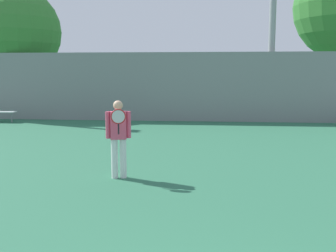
% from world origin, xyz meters
% --- Properties ---
extents(tennis_player, '(0.52, 0.46, 1.68)m').
position_xyz_m(tennis_player, '(-1.89, 6.17, 0.94)').
color(tennis_player, silver).
rests_on(tennis_player, ground_plane).
extents(back_fence, '(27.23, 0.06, 3.15)m').
position_xyz_m(back_fence, '(0.00, 16.09, 1.58)').
color(back_fence, gray).
rests_on(back_fence, ground_plane).
extents(tree_green_tall, '(4.77, 4.77, 6.70)m').
position_xyz_m(tree_green_tall, '(-10.02, 18.16, 4.30)').
color(tree_green_tall, brown).
rests_on(tree_green_tall, ground_plane).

